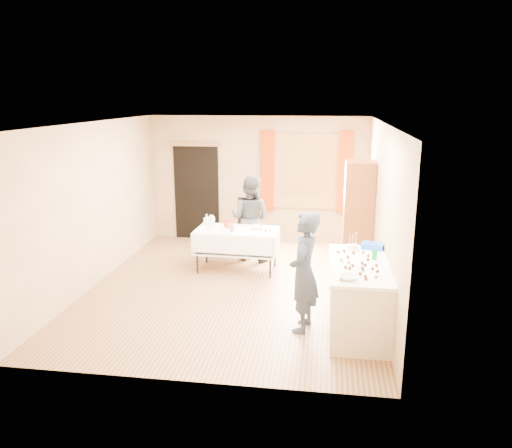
% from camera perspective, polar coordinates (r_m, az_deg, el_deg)
% --- Properties ---
extents(floor, '(4.50, 5.50, 0.02)m').
position_cam_1_polar(floor, '(8.10, -2.58, -7.31)').
color(floor, '#9E7047').
rests_on(floor, ground).
extents(ceiling, '(4.50, 5.50, 0.02)m').
position_cam_1_polar(ceiling, '(7.53, -2.81, 11.52)').
color(ceiling, white).
rests_on(ceiling, floor).
extents(wall_back, '(4.50, 0.02, 2.60)m').
position_cam_1_polar(wall_back, '(10.39, 0.16, 5.09)').
color(wall_back, tan).
rests_on(wall_back, floor).
extents(wall_front, '(4.50, 0.02, 2.60)m').
position_cam_1_polar(wall_front, '(5.13, -8.48, -5.00)').
color(wall_front, tan).
rests_on(wall_front, floor).
extents(wall_left, '(0.02, 5.50, 2.60)m').
position_cam_1_polar(wall_left, '(8.43, -17.98, 2.16)').
color(wall_left, tan).
rests_on(wall_left, floor).
extents(wall_right, '(0.02, 5.50, 2.60)m').
position_cam_1_polar(wall_right, '(7.63, 14.23, 1.18)').
color(wall_right, tan).
rests_on(wall_right, floor).
extents(window_frame, '(1.32, 0.06, 1.52)m').
position_cam_1_polar(window_frame, '(10.23, 5.72, 6.00)').
color(window_frame, olive).
rests_on(window_frame, wall_back).
extents(window_pane, '(1.20, 0.02, 1.40)m').
position_cam_1_polar(window_pane, '(10.21, 5.72, 5.99)').
color(window_pane, white).
rests_on(window_pane, wall_back).
extents(curtain_left, '(0.28, 0.06, 1.65)m').
position_cam_1_polar(curtain_left, '(10.24, 1.32, 6.08)').
color(curtain_left, '#A8350A').
rests_on(curtain_left, wall_back).
extents(curtain_right, '(0.28, 0.06, 1.65)m').
position_cam_1_polar(curtain_right, '(10.17, 10.12, 5.80)').
color(curtain_right, '#A8350A').
rests_on(curtain_right, wall_back).
extents(doorway, '(0.95, 0.04, 2.00)m').
position_cam_1_polar(doorway, '(10.67, -6.81, 3.60)').
color(doorway, black).
rests_on(doorway, floor).
extents(door_lintel, '(1.05, 0.06, 0.08)m').
position_cam_1_polar(door_lintel, '(10.49, -7.02, 9.04)').
color(door_lintel, olive).
rests_on(door_lintel, wall_back).
extents(cabinet, '(0.50, 0.60, 1.92)m').
position_cam_1_polar(cabinet, '(8.87, 11.59, 0.89)').
color(cabinet, brown).
rests_on(cabinet, floor).
extents(counter, '(0.79, 1.66, 0.91)m').
position_cam_1_polar(counter, '(6.70, 11.63, -8.15)').
color(counter, beige).
rests_on(counter, floor).
extents(party_table, '(1.46, 0.79, 0.75)m').
position_cam_1_polar(party_table, '(8.73, -2.21, -2.50)').
color(party_table, black).
rests_on(party_table, floor).
extents(chair, '(0.56, 0.56, 1.09)m').
position_cam_1_polar(chair, '(9.59, -1.28, -1.69)').
color(chair, black).
rests_on(chair, floor).
extents(girl, '(0.70, 0.56, 1.59)m').
position_cam_1_polar(girl, '(6.47, 5.49, -5.49)').
color(girl, '#222A3F').
rests_on(girl, floor).
extents(woman, '(1.03, 0.94, 1.58)m').
position_cam_1_polar(woman, '(9.24, -0.69, 0.66)').
color(woman, black).
rests_on(woman, floor).
extents(soda_can, '(0.08, 0.08, 0.12)m').
position_cam_1_polar(soda_can, '(6.72, 13.38, -3.46)').
color(soda_can, '#018317').
rests_on(soda_can, counter).
extents(mixing_bowl, '(0.25, 0.25, 0.05)m').
position_cam_1_polar(mixing_bowl, '(5.96, 10.50, -6.02)').
color(mixing_bowl, white).
rests_on(mixing_bowl, counter).
extents(foam_block, '(0.17, 0.13, 0.08)m').
position_cam_1_polar(foam_block, '(7.05, 10.97, -2.66)').
color(foam_block, white).
rests_on(foam_block, counter).
extents(blue_basket, '(0.34, 0.28, 0.08)m').
position_cam_1_polar(blue_basket, '(7.19, 13.21, -2.46)').
color(blue_basket, blue).
rests_on(blue_basket, counter).
extents(pitcher, '(0.13, 0.13, 0.22)m').
position_cam_1_polar(pitcher, '(8.65, -5.09, 0.13)').
color(pitcher, silver).
rests_on(pitcher, party_table).
extents(cup_red, '(0.22, 0.22, 0.12)m').
position_cam_1_polar(cup_red, '(8.75, -3.26, -0.01)').
color(cup_red, red).
rests_on(cup_red, party_table).
extents(cup_rainbow, '(0.15, 0.15, 0.10)m').
position_cam_1_polar(cup_rainbow, '(8.49, -2.81, -0.53)').
color(cup_rainbow, red).
rests_on(cup_rainbow, party_table).
extents(small_bowl, '(0.22, 0.22, 0.06)m').
position_cam_1_polar(small_bowl, '(8.65, 0.01, -0.35)').
color(small_bowl, white).
rests_on(small_bowl, party_table).
extents(pastry_tray, '(0.33, 0.27, 0.02)m').
position_cam_1_polar(pastry_tray, '(8.45, 1.10, -0.88)').
color(pastry_tray, white).
rests_on(pastry_tray, party_table).
extents(bottle, '(0.12, 0.13, 0.19)m').
position_cam_1_polar(bottle, '(8.96, -5.65, 0.51)').
color(bottle, white).
rests_on(bottle, party_table).
extents(cake_balls, '(0.52, 1.16, 0.04)m').
position_cam_1_polar(cake_balls, '(6.44, 11.69, -4.55)').
color(cake_balls, '#3F2314').
rests_on(cake_balls, counter).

